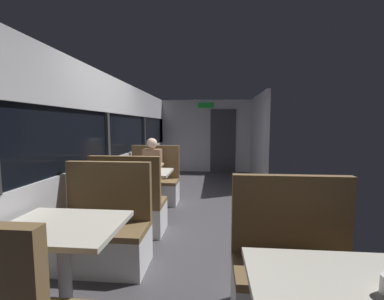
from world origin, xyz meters
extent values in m
cube|color=#423F44|center=(0.00, 0.00, -0.01)|extent=(3.30, 9.20, 0.02)
cube|color=#B2B2B7|center=(-1.45, 0.00, 0.47)|extent=(0.08, 8.40, 0.95)
cube|color=#B2B2B7|center=(-1.45, 0.00, 2.00)|extent=(0.08, 8.40, 0.60)
cube|color=black|center=(-1.46, 0.00, 1.32)|extent=(0.03, 8.40, 0.75)
cube|color=#2D2D30|center=(-1.43, 0.00, 1.32)|extent=(0.06, 0.08, 0.75)
cube|color=#2D2D30|center=(-1.43, 2.10, 1.32)|extent=(0.06, 0.08, 0.75)
cube|color=#2D2D30|center=(-1.43, 4.20, 1.32)|extent=(0.06, 0.08, 0.75)
cube|color=#B2B2B7|center=(0.00, 4.20, 1.15)|extent=(2.90, 0.08, 2.30)
cube|color=#333338|center=(0.55, 4.15, 1.00)|extent=(0.80, 0.04, 2.00)
cube|color=green|center=(0.00, 4.14, 2.12)|extent=(0.50, 0.03, 0.16)
cube|color=#B2B2B7|center=(1.45, 3.00, 1.15)|extent=(0.08, 2.40, 2.30)
cylinder|color=#9E9EA3|center=(-0.89, -2.09, 0.35)|extent=(0.10, 0.10, 0.70)
cube|color=beige|center=(-0.89, -2.09, 0.72)|extent=(0.90, 0.70, 0.04)
cube|color=silver|center=(-0.89, -1.43, 0.20)|extent=(0.95, 0.50, 0.39)
cube|color=brown|center=(-0.89, -1.43, 0.42)|extent=(0.95, 0.50, 0.06)
cube|color=brown|center=(-0.89, -1.22, 0.78)|extent=(0.95, 0.08, 0.65)
cylinder|color=#9E9EA3|center=(-0.89, 0.14, 0.35)|extent=(0.10, 0.10, 0.70)
cube|color=beige|center=(-0.89, 0.14, 0.72)|extent=(0.90, 0.70, 0.04)
cube|color=silver|center=(-0.89, -0.52, 0.20)|extent=(0.95, 0.50, 0.39)
cube|color=brown|center=(-0.89, -0.52, 0.42)|extent=(0.95, 0.50, 0.06)
cube|color=brown|center=(-0.89, -0.73, 0.78)|extent=(0.95, 0.08, 0.65)
cube|color=silver|center=(-0.89, 0.80, 0.20)|extent=(0.95, 0.50, 0.39)
cube|color=brown|center=(-0.89, 0.80, 0.42)|extent=(0.95, 0.50, 0.06)
cube|color=brown|center=(-0.89, 1.01, 0.78)|extent=(0.95, 0.08, 0.65)
cube|color=beige|center=(0.89, -2.69, 0.72)|extent=(0.90, 0.70, 0.04)
cube|color=silver|center=(0.89, -2.03, 0.20)|extent=(0.95, 0.50, 0.39)
cube|color=brown|center=(0.89, -2.03, 0.42)|extent=(0.95, 0.50, 0.06)
cube|color=brown|center=(0.89, -1.82, 0.78)|extent=(0.95, 0.08, 0.65)
cube|color=#26262D|center=(-0.89, 0.80, 0.23)|extent=(0.30, 0.36, 0.45)
cube|color=#8C664C|center=(-0.89, 0.75, 0.75)|extent=(0.34, 0.22, 0.60)
sphere|color=beige|center=(-0.89, 0.73, 1.16)|extent=(0.20, 0.20, 0.20)
cylinder|color=#8C664C|center=(-1.09, 0.57, 0.77)|extent=(0.07, 0.28, 0.07)
cylinder|color=#8C664C|center=(-0.69, 0.57, 0.77)|extent=(0.07, 0.28, 0.07)
cylinder|color=white|center=(-1.04, 0.04, 0.79)|extent=(0.07, 0.07, 0.09)
camera|label=1|loc=(0.27, -3.86, 1.50)|focal=23.43mm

